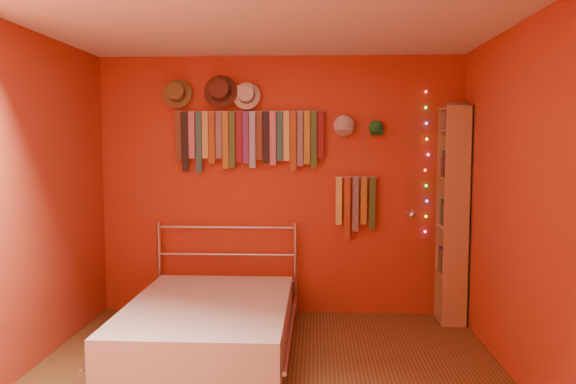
% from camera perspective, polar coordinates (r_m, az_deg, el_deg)
% --- Properties ---
extents(back_wall, '(3.50, 0.02, 2.50)m').
position_cam_1_polar(back_wall, '(5.46, -0.84, 0.59)').
color(back_wall, maroon).
rests_on(back_wall, ground).
extents(right_wall, '(0.02, 3.50, 2.50)m').
position_cam_1_polar(right_wall, '(3.96, 23.55, -1.50)').
color(right_wall, maroon).
rests_on(right_wall, ground).
extents(left_wall, '(0.02, 3.50, 2.50)m').
position_cam_1_polar(left_wall, '(4.26, -26.73, -1.19)').
color(left_wall, maroon).
rests_on(left_wall, ground).
extents(ceiling, '(3.50, 3.50, 0.02)m').
position_cam_1_polar(ceiling, '(3.79, -2.64, 17.66)').
color(ceiling, white).
rests_on(ceiling, back_wall).
extents(tie_rack, '(1.45, 0.03, 0.60)m').
position_cam_1_polar(tie_rack, '(5.40, -4.00, 5.63)').
color(tie_rack, '#B3B3B8').
rests_on(tie_rack, back_wall).
extents(small_tie_rack, '(0.40, 0.03, 0.60)m').
position_cam_1_polar(small_tie_rack, '(5.41, 6.85, -1.04)').
color(small_tie_rack, '#B3B3B8').
rests_on(small_tie_rack, back_wall).
extents(fedora_olive, '(0.28, 0.15, 0.28)m').
position_cam_1_polar(fedora_olive, '(5.52, -11.26, 9.86)').
color(fedora_olive, brown).
rests_on(fedora_olive, back_wall).
extents(fedora_brown, '(0.32, 0.17, 0.32)m').
position_cam_1_polar(fedora_brown, '(5.43, -6.92, 10.20)').
color(fedora_brown, '#4E271B').
rests_on(fedora_brown, back_wall).
extents(fedora_white, '(0.26, 0.14, 0.26)m').
position_cam_1_polar(fedora_white, '(5.40, -4.28, 9.83)').
color(fedora_white, silver).
rests_on(fedora_white, back_wall).
extents(cap_white, '(0.19, 0.24, 0.19)m').
position_cam_1_polar(cap_white, '(5.38, 5.72, 6.72)').
color(cap_white, beige).
rests_on(cap_white, back_wall).
extents(cap_green, '(0.16, 0.20, 0.16)m').
position_cam_1_polar(cap_green, '(5.41, 8.94, 6.46)').
color(cap_green, '#1A7931').
rests_on(cap_green, back_wall).
extents(fairy_lights, '(0.06, 0.02, 1.35)m').
position_cam_1_polar(fairy_lights, '(5.49, 13.87, 2.93)').
color(fairy_lights, '#FF3333').
rests_on(fairy_lights, back_wall).
extents(reading_lamp, '(0.07, 0.30, 0.09)m').
position_cam_1_polar(reading_lamp, '(5.31, 12.43, -2.21)').
color(reading_lamp, '#B3B3B8').
rests_on(reading_lamp, back_wall).
extents(bookshelf, '(0.25, 0.34, 2.00)m').
position_cam_1_polar(bookshelf, '(5.41, 16.82, -2.13)').
color(bookshelf, '#9D7847').
rests_on(bookshelf, ground).
extents(bed, '(1.37, 1.88, 0.90)m').
position_cam_1_polar(bed, '(4.70, -8.06, -13.13)').
color(bed, '#B3B3B8').
rests_on(bed, ground).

